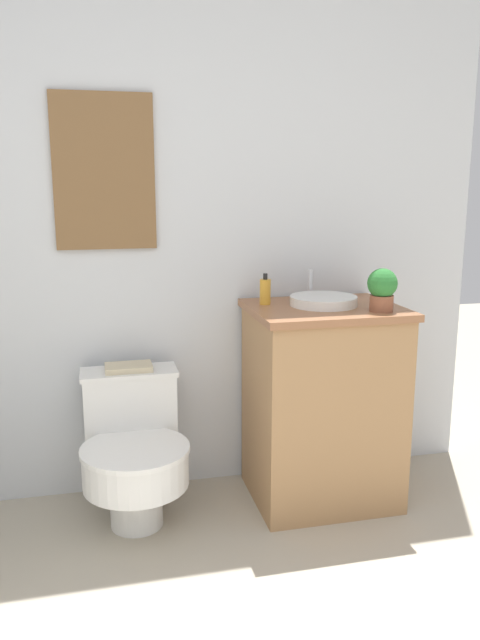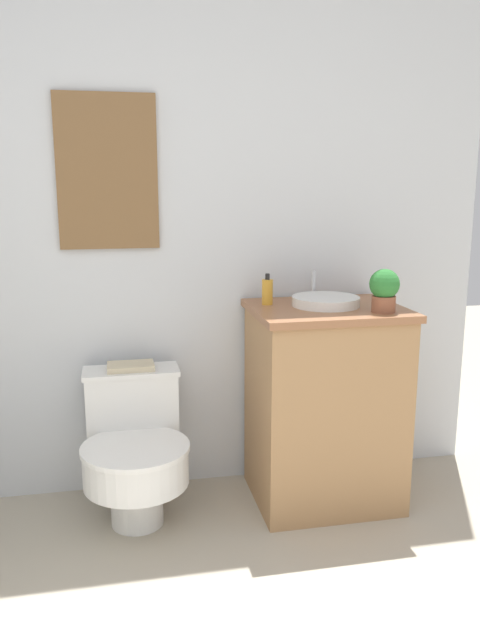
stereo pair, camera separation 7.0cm
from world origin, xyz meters
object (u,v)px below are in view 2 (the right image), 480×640
(potted_plant, at_px, (384,289))
(toilet, at_px, (135,447))
(soap_bottle, at_px, (267,291))
(sink, at_px, (325,301))
(book_on_tank, at_px, (131,366))

(potted_plant, bearing_deg, toilet, 171.73)
(soap_bottle, height_order, potted_plant, potted_plant)
(toilet, relative_size, soap_bottle, 4.55)
(sink, bearing_deg, toilet, -178.01)
(sink, xyz_separation_m, potted_plant, (0.18, -0.17, 0.07))
(book_on_tank, bearing_deg, toilet, -90.00)
(toilet, height_order, book_on_tank, book_on_tank)
(toilet, distance_m, soap_bottle, 0.85)
(sink, distance_m, book_on_tank, 0.87)
(toilet, height_order, sink, sink)
(sink, xyz_separation_m, soap_bottle, (-0.23, 0.08, 0.04))
(toilet, distance_m, sink, 1.00)
(toilet, bearing_deg, sink, 1.99)
(toilet, xyz_separation_m, sink, (0.82, 0.03, 0.58))
(potted_plant, bearing_deg, book_on_tank, 163.72)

